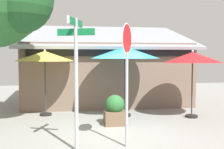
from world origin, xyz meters
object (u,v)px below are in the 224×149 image
Objects in this scene: patio_umbrella_crimson_right at (193,58)px; patio_umbrella_mustard_left at (45,57)px; stop_sign at (127,62)px; sidewalk_planter at (115,111)px; patio_umbrella_teal_center at (125,53)px; street_sign_post at (76,70)px.

patio_umbrella_mustard_left is at bearing 168.24° from patio_umbrella_crimson_right.
stop_sign reaches higher than sidewalk_planter.
patio_umbrella_teal_center reaches higher than sidewalk_planter.
street_sign_post reaches higher than patio_umbrella_mustard_left.
patio_umbrella_crimson_right is at bearing 43.84° from stop_sign.
street_sign_post reaches higher than stop_sign.
stop_sign is at bearing -59.73° from patio_umbrella_mustard_left.
patio_umbrella_mustard_left is at bearing 169.51° from patio_umbrella_teal_center.
street_sign_post is 1.24× the size of patio_umbrella_mustard_left.
street_sign_post reaches higher than patio_umbrella_crimson_right.
sidewalk_planter is at bearing -36.12° from patio_umbrella_mustard_left.
stop_sign is 3.09× the size of sidewalk_planter.
street_sign_post is at bearing -117.28° from patio_umbrella_teal_center.
stop_sign is 1.22× the size of patio_umbrella_crimson_right.
patio_umbrella_mustard_left reaches higher than sidewalk_planter.
patio_umbrella_mustard_left is at bearing 143.88° from sidewalk_planter.
patio_umbrella_teal_center is 2.73× the size of sidewalk_planter.
patio_umbrella_teal_center reaches higher than patio_umbrella_crimson_right.
stop_sign is 2.77m from sidewalk_planter.
patio_umbrella_crimson_right is at bearing 35.38° from street_sign_post.
patio_umbrella_crimson_right is at bearing -11.76° from patio_umbrella_mustard_left.
patio_umbrella_mustard_left is 5.43m from patio_umbrella_crimson_right.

